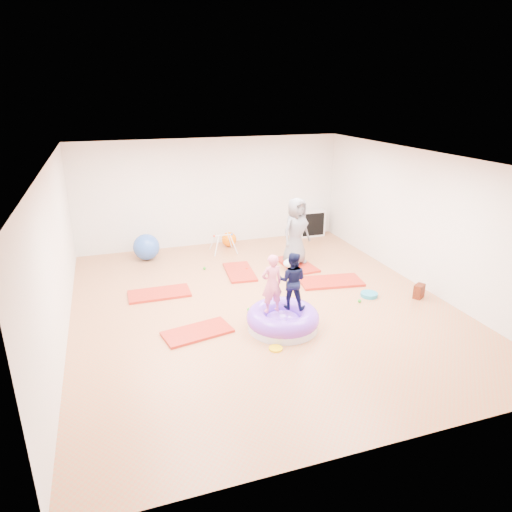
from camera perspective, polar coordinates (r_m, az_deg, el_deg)
name	(u,v)px	position (r m, az deg, el deg)	size (l,w,h in m)	color
room	(261,236)	(8.39, 0.65, 2.55)	(7.01, 8.01, 2.81)	#9F774B
gym_mat_front_left	(197,332)	(7.96, -7.33, -9.42)	(1.15, 0.58, 0.05)	#9E160D
gym_mat_mid_left	(159,294)	(9.51, -11.99, -4.61)	(1.23, 0.62, 0.05)	#9E160D
gym_mat_center_back	(240,272)	(10.39, -2.05, -2.00)	(1.19, 0.59, 0.05)	#9E160D
gym_mat_right	(331,282)	(10.00, 9.35, -3.17)	(1.33, 0.66, 0.06)	#9E160D
gym_mat_rear_right	(297,264)	(10.87, 5.12, -1.06)	(1.21, 0.61, 0.05)	#9E160D
inflatable_cushion	(283,320)	(8.03, 3.36, -7.94)	(1.27, 1.27, 0.40)	silver
child_pink	(272,281)	(7.70, 1.99, -3.14)	(0.38, 0.25, 1.05)	#DE6888
child_navy	(292,278)	(7.87, 4.55, -2.76)	(0.50, 0.39, 1.02)	black
adult_caregiver	(296,231)	(10.65, 5.03, 3.13)	(0.77, 0.50, 1.57)	slate
infant	(292,263)	(10.54, 4.50, -0.90)	(0.39, 0.39, 0.23)	silver
ball_pit_balls	(273,290)	(9.42, 2.15, -4.33)	(2.58, 3.71, 0.07)	red
exercise_ball_blue	(146,247)	(11.44, -13.54, 1.10)	(0.64, 0.64, 0.64)	#2B54B0
exercise_ball_orange	(229,239)	(12.13, -3.38, 2.10)	(0.39, 0.39, 0.39)	orange
infant_play_gym	(223,241)	(11.63, -4.12, 1.93)	(0.62, 0.59, 0.48)	silver
cube_shelf	(311,223)	(13.07, 6.87, 4.12)	(0.75, 0.37, 0.75)	silver
balance_disc	(369,295)	(9.50, 13.95, -4.71)	(0.34, 0.34, 0.08)	teal
backpack	(419,291)	(9.69, 19.70, -4.16)	(0.25, 0.15, 0.28)	maroon
yellow_toy	(276,349)	(7.47, 2.48, -11.48)	(0.22, 0.22, 0.03)	yellow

